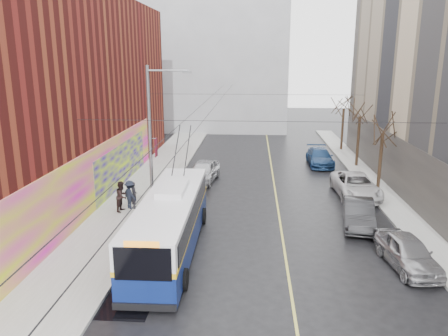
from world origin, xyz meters
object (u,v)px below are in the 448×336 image
(following_car, at_px, (203,171))
(parked_car_d, at_px, (320,157))
(parked_car_a, at_px, (408,252))
(parked_car_c, at_px, (356,185))
(tree_near, at_px, (384,123))
(tree_mid, at_px, (361,108))
(pedestrian_b, at_px, (122,196))
(parked_car_b, at_px, (359,214))
(tree_far, at_px, (344,101))
(streetlight_pole, at_px, (153,137))
(pedestrian_c, at_px, (130,194))
(trolleybus, at_px, (170,222))
(pedestrian_a, at_px, (134,195))

(following_car, bearing_deg, parked_car_d, 39.19)
(parked_car_a, bearing_deg, parked_car_c, 82.88)
(tree_near, height_order, tree_mid, tree_mid)
(tree_near, relative_size, following_car, 1.33)
(parked_car_d, bearing_deg, pedestrian_b, -136.29)
(tree_near, relative_size, parked_car_b, 1.38)
(pedestrian_b, bearing_deg, tree_far, -30.96)
(tree_near, bearing_deg, streetlight_pole, -158.38)
(parked_car_b, bearing_deg, parked_car_d, 99.80)
(streetlight_pole, bearing_deg, parked_car_a, -25.52)
(tree_mid, bearing_deg, parked_car_b, -102.16)
(pedestrian_b, xyz_separation_m, pedestrian_c, (0.37, 0.53, -0.05))
(tree_mid, bearing_deg, parked_car_a, -95.92)
(trolleybus, distance_m, following_car, 12.67)
(trolleybus, xyz_separation_m, pedestrian_c, (-3.64, 5.68, -0.47))
(parked_car_a, height_order, parked_car_b, parked_car_b)
(streetlight_pole, relative_size, pedestrian_c, 4.97)
(trolleybus, height_order, pedestrian_c, trolleybus)
(trolleybus, relative_size, following_car, 2.41)
(tree_near, distance_m, pedestrian_c, 18.15)
(streetlight_pole, height_order, tree_near, streetlight_pole)
(parked_car_b, distance_m, pedestrian_c, 13.88)
(parked_car_a, xyz_separation_m, following_car, (-10.99, 13.71, 0.07))
(parked_car_a, height_order, parked_car_c, parked_car_c)
(parked_car_a, bearing_deg, pedestrian_a, 147.88)
(pedestrian_a, distance_m, pedestrian_b, 0.84)
(pedestrian_a, bearing_deg, following_car, -50.04)
(tree_near, xyz_separation_m, parked_car_a, (-2.00, -12.27, -4.23))
(parked_car_d, relative_size, pedestrian_c, 2.85)
(tree_mid, distance_m, trolleybus, 22.79)
(trolleybus, relative_size, parked_car_c, 2.05)
(parked_car_c, distance_m, pedestrian_b, 15.85)
(tree_mid, relative_size, parked_car_c, 1.18)
(streetlight_pole, height_order, parked_car_c, streetlight_pole)
(tree_far, distance_m, parked_car_b, 21.93)
(pedestrian_b, bearing_deg, trolleybus, -132.44)
(tree_mid, relative_size, trolleybus, 0.57)
(tree_near, distance_m, tree_mid, 7.01)
(trolleybus, height_order, parked_car_c, trolleybus)
(parked_car_b, bearing_deg, tree_far, 91.23)
(tree_far, bearing_deg, pedestrian_a, -130.48)
(streetlight_pole, distance_m, pedestrian_c, 4.18)
(streetlight_pole, relative_size, tree_near, 1.41)
(tree_near, xyz_separation_m, parked_car_d, (-3.16, 7.43, -4.23))
(parked_car_d, xyz_separation_m, pedestrian_a, (-13.45, -12.89, 0.26))
(tree_near, distance_m, parked_car_d, 9.11)
(parked_car_a, relative_size, parked_car_c, 0.77)
(tree_near, xyz_separation_m, pedestrian_b, (-17.21, -6.05, -3.87))
(pedestrian_b, bearing_deg, parked_car_c, -64.03)
(tree_far, distance_m, parked_car_d, 8.51)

